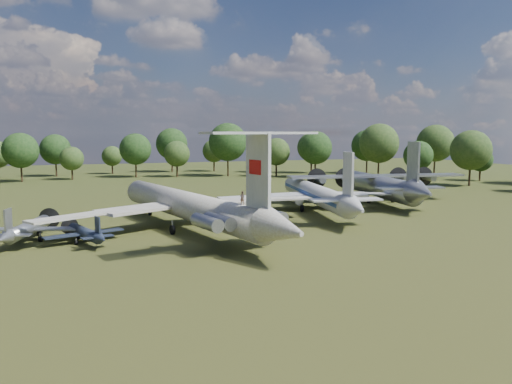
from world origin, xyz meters
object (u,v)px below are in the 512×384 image
object	(u,v)px
il62_airliner	(187,211)
person_on_il62	(242,198)
tu104_jet	(316,197)
small_prop_northwest	(28,232)
an12_transport	(379,189)
small_prop_west	(85,235)

from	to	relation	value
il62_airliner	person_on_il62	xyz separation A→B (m)	(3.35, -14.09, 3.36)
tu104_jet	small_prop_northwest	size ratio (longest dim) A/B	2.72
an12_transport	small_prop_west	distance (m)	56.23
an12_transport	il62_airliner	bearing A→B (deg)	-151.37
an12_transport	small_prop_northwest	size ratio (longest dim) A/B	2.36
person_on_il62	small_prop_west	bearing A→B (deg)	-47.44
an12_transport	person_on_il62	xyz separation A→B (m)	(-36.42, -28.68, 3.41)
person_on_il62	small_prop_northwest	bearing A→B (deg)	-46.50
tu104_jet	small_prop_west	size ratio (longest dim) A/B	3.46
il62_airliner	small_prop_west	size ratio (longest dim) A/B	4.11
tu104_jet	small_prop_northwest	xyz separation A→B (m)	(-43.59, -10.26, -1.02)
person_on_il62	an12_transport	bearing A→B (deg)	-158.58
small_prop_west	person_on_il62	bearing A→B (deg)	-49.53
tu104_jet	small_prop_northwest	bearing A→B (deg)	-157.21
il62_airliner	small_prop_northwest	world-z (taller)	il62_airliner
tu104_jet	an12_transport	xyz separation A→B (m)	(15.86, 5.29, 0.32)
small_prop_northwest	il62_airliner	bearing A→B (deg)	19.24
il62_airliner	an12_transport	xyz separation A→B (m)	(39.76, 14.59, -0.05)
small_prop_west	small_prop_northwest	distance (m)	7.33
il62_airliner	small_prop_west	distance (m)	13.96
il62_airliner	tu104_jet	bearing A→B (deg)	7.91
tu104_jet	person_on_il62	size ratio (longest dim) A/B	28.69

